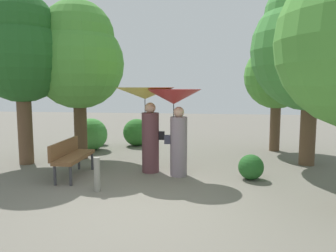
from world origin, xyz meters
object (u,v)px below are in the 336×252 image
Objects in this scene: tree_mid_left at (21,49)px; tree_mid_right at (277,70)px; person_right at (175,111)px; path_marker_post at (97,174)px; tree_near_left at (78,55)px; tree_far_back at (313,41)px; park_bench at (71,155)px; person_left at (147,109)px.

tree_mid_left is 1.16× the size of tree_mid_right.
path_marker_post is (-1.37, -1.36, -1.16)m from person_right.
tree_mid_right is (6.88, 2.79, -0.44)m from tree_mid_left.
tree_far_back is at bearing 1.03° from tree_near_left.
park_bench is 3.10m from tree_near_left.
path_marker_post is at bearing -61.50° from tree_near_left.
park_bench is at bearing 93.51° from person_right.
tree_mid_right is at bearing 48.69° from path_marker_post.
tree_mid_left is at bearing 74.38° from person_right.
park_bench is at bearing -73.23° from tree_near_left.
person_right is at bearing -115.56° from person_left.
tree_mid_right reaches higher than path_marker_post.
path_marker_post is at bearing -136.40° from park_bench.
tree_near_left is at bearing 14.41° from park_bench.
tree_near_left is 6.53× the size of path_marker_post.
tree_far_back is at bearing -79.08° from person_left.
path_marker_post is (2.70, -1.97, -2.67)m from tree_mid_left.
tree_near_left reaches higher than tree_mid_right.
tree_far_back reaches higher than park_bench.
person_left is 4.54m from tree_far_back.
person_left is at bearing 64.44° from person_right.
tree_far_back reaches higher than person_right.
tree_near_left is at bearing -178.97° from tree_far_back.
person_left is 0.41× the size of tree_far_back.
person_right is at bearing 44.69° from path_marker_post.
tree_mid_right reaches higher than person_right.
tree_far_back is (0.50, -1.86, 0.64)m from tree_mid_right.
person_right is (0.70, -0.23, -0.03)m from person_left.
tree_mid_left is 6.59× the size of path_marker_post.
tree_mid_right reaches higher than person_left.
tree_near_left reaches higher than park_bench.
path_marker_post is at bearing 150.13° from person_left.
tree_mid_right reaches higher than park_bench.
park_bench is (-1.62, -0.67, -1.02)m from person_left.
tree_mid_right is 2.02m from tree_far_back.
tree_near_left is at bearing 56.48° from person_right.
person_left is 0.53× the size of tree_mid_right.
park_bench is (-2.32, -0.44, -0.99)m from person_right.
person_left is at bearing -69.82° from park_bench.
person_left is 3.70m from tree_mid_left.
tree_mid_right is at bearing 19.06° from tree_near_left.
person_right is 0.45× the size of tree_near_left.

